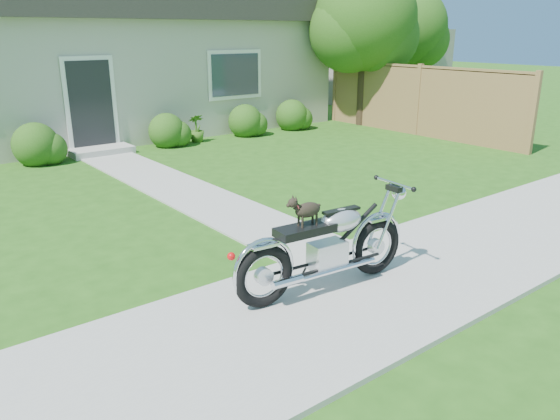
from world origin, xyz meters
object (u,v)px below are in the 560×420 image
object	(u,v)px
fence	(418,100)
tree_far	(412,30)
motorcycle_with_dog	(328,246)
tree_near	(370,24)
potted_plant_right	(197,128)
house	(101,52)

from	to	relation	value
fence	tree_far	bearing A→B (deg)	41.71
tree_far	motorcycle_with_dog	bearing A→B (deg)	-143.62
tree_far	motorcycle_with_dog	size ratio (longest dim) A/B	1.93
fence	tree_near	xyz separation A→B (m)	(0.13, 2.04, 1.99)
tree_near	potted_plant_right	xyz separation A→B (m)	(-5.43, 0.76, -2.57)
potted_plant_right	house	bearing A→B (deg)	106.27
tree_far	motorcycle_with_dog	world-z (taller)	tree_far
fence	motorcycle_with_dog	xyz separation A→B (m)	(-8.45, -5.52, -0.40)
potted_plant_right	tree_near	bearing A→B (deg)	-8.00
potted_plant_right	motorcycle_with_dog	distance (m)	8.90
house	potted_plant_right	size ratio (longest dim) A/B	17.76
house	potted_plant_right	xyz separation A→B (m)	(1.01, -3.44, -1.80)
motorcycle_with_dog	tree_far	bearing A→B (deg)	42.14
tree_near	potted_plant_right	world-z (taller)	tree_near
house	fence	world-z (taller)	house
motorcycle_with_dog	fence	bearing A→B (deg)	38.92
house	fence	distance (m)	8.96
fence	tree_near	size ratio (longest dim) A/B	1.45
tree_near	tree_far	size ratio (longest dim) A/B	1.07
tree_near	tree_far	world-z (taller)	tree_near
tree_near	motorcycle_with_dog	world-z (taller)	tree_near
house	motorcycle_with_dog	size ratio (longest dim) A/B	5.67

